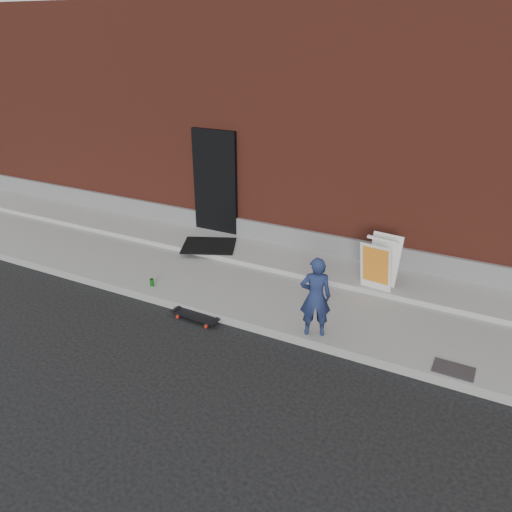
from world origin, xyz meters
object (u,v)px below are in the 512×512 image
Objects in this scene: skateboard at (195,316)px; child at (316,297)px; pizza_sign at (380,263)px; soda_can at (152,282)px.

child is at bearing 9.19° from skateboard.
skateboard is at bearing -139.90° from pizza_sign.
pizza_sign is at bearing 40.10° from skateboard.
soda_can is (-1.21, 0.44, 0.14)m from skateboard.
child reaches higher than soda_can.
pizza_sign reaches higher than soda_can.
soda_can reaches higher than skateboard.
skateboard is 3.32m from pizza_sign.
soda_can is at bearing 160.28° from skateboard.
child reaches higher than skateboard.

